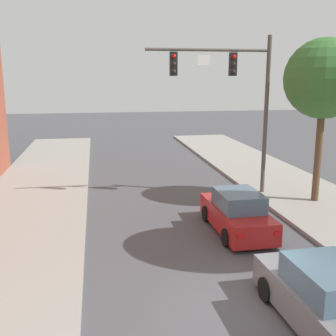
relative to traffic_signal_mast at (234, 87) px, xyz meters
The scene contains 5 objects.
ground_plane 11.44m from the traffic_signal_mast, 107.00° to the right, with size 120.00×120.00×0.00m, color #4C4C51.
traffic_signal_mast is the anchor object (origin of this frame).
car_lead_red 6.60m from the traffic_signal_mast, 106.08° to the right, with size 1.86×4.25×1.60m.
car_following_grey 11.74m from the traffic_signal_mast, 97.25° to the right, with size 1.92×4.28×1.60m.
street_tree_second 3.92m from the traffic_signal_mast, 27.30° to the right, with size 3.51×3.51×7.29m.
Camera 1 is at (-3.48, -8.82, 5.74)m, focal length 43.62 mm.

